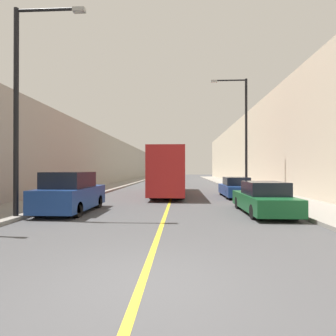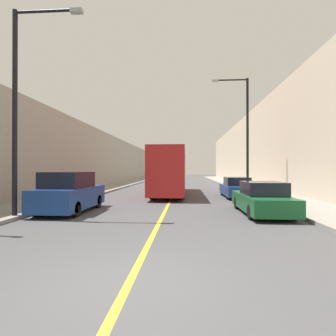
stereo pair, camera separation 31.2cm
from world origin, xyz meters
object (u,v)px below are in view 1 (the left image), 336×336
object	(u,v)px
parked_suv_left	(71,194)
street_lamp_left	(22,97)
car_right_near	(263,199)
bus	(169,171)
street_lamp_right	(243,128)
car_right_mid	(236,188)

from	to	relation	value
parked_suv_left	street_lamp_left	bearing A→B (deg)	-122.48
car_right_near	street_lamp_left	distance (m)	11.32
bus	street_lamp_right	world-z (taller)	street_lamp_right
parked_suv_left	car_right_near	xyz separation A→B (m)	(9.07, 0.03, -0.21)
street_lamp_left	street_lamp_right	xyz separation A→B (m)	(11.58, 11.35, 0.42)
parked_suv_left	street_lamp_left	world-z (taller)	street_lamp_left
car_right_mid	street_lamp_right	bearing A→B (deg)	64.07
bus	car_right_mid	world-z (taller)	bus
street_lamp_left	car_right_near	bearing A→B (deg)	10.68
parked_suv_left	street_lamp_left	xyz separation A→B (m)	(-1.22, -1.91, 4.11)
car_right_near	car_right_mid	distance (m)	7.15
car_right_near	street_lamp_left	bearing A→B (deg)	-169.32
bus	car_right_mid	distance (m)	5.54
car_right_mid	street_lamp_right	world-z (taller)	street_lamp_right
street_lamp_right	street_lamp_left	bearing A→B (deg)	-135.59
bus	street_lamp_right	xyz separation A→B (m)	(6.07, 0.14, 3.51)
parked_suv_left	car_right_near	distance (m)	9.07
car_right_mid	street_lamp_left	distance (m)	14.53
car_right_mid	street_lamp_right	distance (m)	5.37
bus	parked_suv_left	world-z (taller)	bus
bus	car_right_mid	xyz separation A→B (m)	(4.96, -2.12, -1.23)
car_right_near	street_lamp_left	world-z (taller)	street_lamp_left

